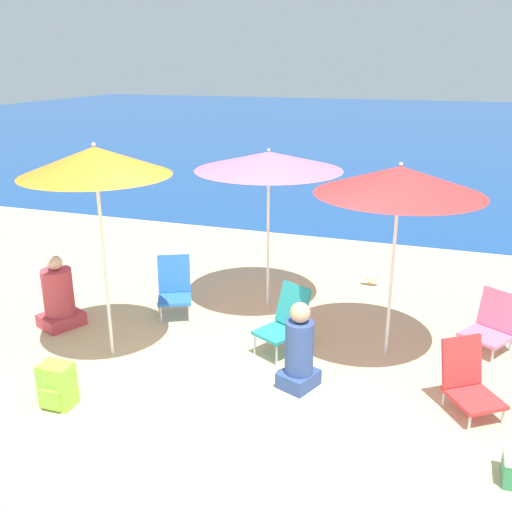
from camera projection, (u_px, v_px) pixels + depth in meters
The scene contains 13 objects.
ground_plane at pixel (211, 444), 4.87m from camera, with size 60.00×60.00×0.00m, color #D1BA89.
sea_water at pixel (418, 126), 28.31m from camera, with size 60.00×40.00×0.01m.
beach_umbrella_red at pixel (400, 180), 5.72m from camera, with size 1.73×1.73×2.14m.
beach_umbrella_orange at pixel (95, 162), 5.66m from camera, with size 1.53×1.53×2.34m.
beach_umbrella_pink at pixel (269, 161), 7.00m from camera, with size 1.84×1.84×2.08m.
beach_chair_blue at pixel (174, 286), 7.24m from camera, with size 0.58×0.61×0.76m.
beach_chair_teal at pixel (285, 320), 6.30m from camera, with size 0.61×0.67×0.75m.
beach_chair_pink at pixel (493, 323), 6.41m from camera, with size 0.67×0.68×0.65m.
beach_chair_red at pixel (468, 380), 5.27m from camera, with size 0.64×0.67×0.67m.
person_seated_near at pixel (59, 298), 6.92m from camera, with size 0.56×0.59×0.91m.
person_seated_far at pixel (299, 352), 5.61m from camera, with size 0.43×0.46×0.91m.
backpack_lime at pixel (57, 386), 5.34m from camera, with size 0.30×0.25×0.43m.
seagull at pixel (371, 277), 8.24m from camera, with size 0.27×0.11×0.23m.
Camera 1 is at (1.68, -3.74, 3.10)m, focal length 40.00 mm.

